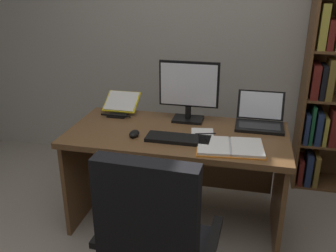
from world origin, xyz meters
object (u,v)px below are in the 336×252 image
at_px(reading_stand_with_book, 121,104).
at_px(monitor, 189,92).
at_px(notepad, 202,135).
at_px(desk, 179,154).
at_px(laptop, 260,119).
at_px(pen, 205,134).
at_px(computer_mouse, 134,134).
at_px(keyboard, 178,139).
at_px(open_binder, 230,147).

bearing_deg(reading_stand_with_book, monitor, -5.62).
height_order(monitor, notepad, monitor).
bearing_deg(reading_stand_with_book, notepad, -24.27).
distance_m(desk, monitor, 0.46).
distance_m(monitor, laptop, 0.55).
bearing_deg(desk, pen, -24.63).
height_order(monitor, computer_mouse, monitor).
relative_size(desk, monitor, 3.40).
relative_size(monitor, keyboard, 1.06).
relative_size(desk, reading_stand_with_book, 5.73).
height_order(computer_mouse, reading_stand_with_book, reading_stand_with_book).
distance_m(monitor, computer_mouse, 0.52).
bearing_deg(keyboard, notepad, 40.10).
distance_m(desk, notepad, 0.29).
bearing_deg(notepad, desk, 152.98).
distance_m(computer_mouse, notepad, 0.46).
xyz_separation_m(keyboard, pen, (0.16, 0.12, 0.00)).
relative_size(keyboard, pen, 3.00).
relative_size(desk, notepad, 7.19).
relative_size(desk, keyboard, 3.59).
relative_size(laptop, notepad, 1.59).
height_order(computer_mouse, pen, computer_mouse).
bearing_deg(laptop, pen, -143.56).
height_order(desk, monitor, monitor).
xyz_separation_m(keyboard, reading_stand_with_book, (-0.55, 0.43, 0.06)).
distance_m(open_binder, notepad, 0.26).
bearing_deg(desk, laptop, 17.19).
bearing_deg(laptop, keyboard, -143.56).
distance_m(reading_stand_with_book, notepad, 0.76).
bearing_deg(notepad, reading_stand_with_book, 155.73).
bearing_deg(open_binder, laptop, 61.77).
relative_size(computer_mouse, notepad, 0.50).
distance_m(laptop, keyboard, 0.65).
bearing_deg(pen, laptop, 36.44).
distance_m(desk, laptop, 0.63).
bearing_deg(open_binder, monitor, 122.62).
distance_m(monitor, keyboard, 0.43).
distance_m(laptop, computer_mouse, 0.90).
bearing_deg(monitor, open_binder, -51.35).
height_order(monitor, pen, monitor).
relative_size(computer_mouse, pen, 0.74).
bearing_deg(computer_mouse, open_binder, -4.46).
height_order(keyboard, reading_stand_with_book, reading_stand_with_book).
relative_size(reading_stand_with_book, pen, 1.88).
relative_size(keyboard, computer_mouse, 4.04).
xyz_separation_m(reading_stand_with_book, open_binder, (0.89, -0.48, -0.06)).
distance_m(reading_stand_with_book, open_binder, 1.01).
xyz_separation_m(computer_mouse, open_binder, (0.64, -0.05, -0.01)).
height_order(monitor, laptop, monitor).
bearing_deg(monitor, reading_stand_with_book, 174.38).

